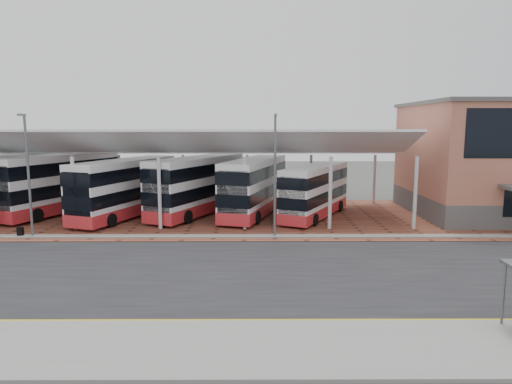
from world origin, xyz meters
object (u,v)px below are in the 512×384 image
at_px(bus_1, 60,184).
at_px(bus_2, 125,189).
at_px(bus_4, 255,187).
at_px(bus_3, 198,186).
at_px(bus_5, 315,191).

height_order(bus_1, bus_2, bus_1).
bearing_deg(bus_1, bus_4, 18.63).
relative_size(bus_3, bus_5, 1.16).
bearing_deg(bus_2, bus_1, -177.37).
bearing_deg(bus_2, bus_3, 32.21).
bearing_deg(bus_5, bus_2, -152.86).
height_order(bus_1, bus_5, bus_1).
distance_m(bus_4, bus_5, 4.93).
distance_m(bus_1, bus_2, 6.29).
bearing_deg(bus_1, bus_5, 17.01).
xyz_separation_m(bus_2, bus_3, (5.64, 1.20, 0.06)).
bearing_deg(bus_5, bus_3, -160.05).
bearing_deg(bus_5, bus_1, -157.98).
bearing_deg(bus_4, bus_3, -166.98).
height_order(bus_3, bus_5, bus_3).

